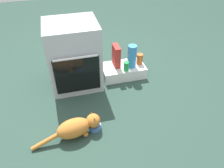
{
  "coord_description": "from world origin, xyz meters",
  "views": [
    {
      "loc": [
        -0.21,
        -1.79,
        1.71
      ],
      "look_at": [
        0.25,
        -0.03,
        0.25
      ],
      "focal_mm": 34.49,
      "sensor_mm": 36.0,
      "label": 1
    }
  ],
  "objects_px": {
    "cereal_box": "(116,56)",
    "sauce_jar": "(140,59)",
    "cat": "(77,127)",
    "food_bowl": "(95,126)",
    "soda_can": "(126,66)",
    "pantry_cabinet": "(123,71)",
    "water_bottle": "(132,56)",
    "oven": "(74,56)"
  },
  "relations": [
    {
      "from": "oven",
      "to": "sauce_jar",
      "type": "xyz_separation_m",
      "value": [
        0.84,
        0.01,
        -0.18
      ]
    },
    {
      "from": "cereal_box",
      "to": "food_bowl",
      "type": "bearing_deg",
      "value": -118.47
    },
    {
      "from": "oven",
      "to": "pantry_cabinet",
      "type": "distance_m",
      "value": 0.7
    },
    {
      "from": "oven",
      "to": "sauce_jar",
      "type": "relative_size",
      "value": 5.71
    },
    {
      "from": "food_bowl",
      "to": "soda_can",
      "type": "relative_size",
      "value": 1.08
    },
    {
      "from": "food_bowl",
      "to": "sauce_jar",
      "type": "relative_size",
      "value": 0.92
    },
    {
      "from": "food_bowl",
      "to": "soda_can",
      "type": "bearing_deg",
      "value": 51.87
    },
    {
      "from": "food_bowl",
      "to": "water_bottle",
      "type": "relative_size",
      "value": 0.43
    },
    {
      "from": "oven",
      "to": "sauce_jar",
      "type": "height_order",
      "value": "oven"
    },
    {
      "from": "food_bowl",
      "to": "cereal_box",
      "type": "distance_m",
      "value": 0.99
    },
    {
      "from": "pantry_cabinet",
      "to": "water_bottle",
      "type": "height_order",
      "value": "water_bottle"
    },
    {
      "from": "oven",
      "to": "water_bottle",
      "type": "distance_m",
      "value": 0.72
    },
    {
      "from": "pantry_cabinet",
      "to": "soda_can",
      "type": "xyz_separation_m",
      "value": [
        0.0,
        -0.11,
        0.13
      ]
    },
    {
      "from": "pantry_cabinet",
      "to": "food_bowl",
      "type": "distance_m",
      "value": 0.97
    },
    {
      "from": "cereal_box",
      "to": "soda_can",
      "type": "relative_size",
      "value": 2.33
    },
    {
      "from": "pantry_cabinet",
      "to": "sauce_jar",
      "type": "relative_size",
      "value": 3.95
    },
    {
      "from": "cat",
      "to": "water_bottle",
      "type": "relative_size",
      "value": 2.24
    },
    {
      "from": "sauce_jar",
      "to": "soda_can",
      "type": "distance_m",
      "value": 0.24
    },
    {
      "from": "cat",
      "to": "cereal_box",
      "type": "relative_size",
      "value": 2.4
    },
    {
      "from": "cat",
      "to": "sauce_jar",
      "type": "height_order",
      "value": "sauce_jar"
    },
    {
      "from": "pantry_cabinet",
      "to": "cereal_box",
      "type": "xyz_separation_m",
      "value": [
        -0.09,
        0.04,
        0.21
      ]
    },
    {
      "from": "food_bowl",
      "to": "water_bottle",
      "type": "height_order",
      "value": "water_bottle"
    },
    {
      "from": "pantry_cabinet",
      "to": "soda_can",
      "type": "distance_m",
      "value": 0.17
    },
    {
      "from": "food_bowl",
      "to": "sauce_jar",
      "type": "distance_m",
      "value": 1.12
    },
    {
      "from": "pantry_cabinet",
      "to": "water_bottle",
      "type": "relative_size",
      "value": 1.85
    },
    {
      "from": "cat",
      "to": "soda_can",
      "type": "bearing_deg",
      "value": 35.16
    },
    {
      "from": "oven",
      "to": "food_bowl",
      "type": "relative_size",
      "value": 6.18
    },
    {
      "from": "oven",
      "to": "food_bowl",
      "type": "distance_m",
      "value": 0.88
    },
    {
      "from": "cat",
      "to": "cereal_box",
      "type": "height_order",
      "value": "cereal_box"
    },
    {
      "from": "cereal_box",
      "to": "sauce_jar",
      "type": "height_order",
      "value": "cereal_box"
    },
    {
      "from": "food_bowl",
      "to": "cereal_box",
      "type": "xyz_separation_m",
      "value": [
        0.46,
        0.84,
        0.25
      ]
    },
    {
      "from": "cat",
      "to": "water_bottle",
      "type": "height_order",
      "value": "water_bottle"
    },
    {
      "from": "oven",
      "to": "soda_can",
      "type": "bearing_deg",
      "value": -9.0
    },
    {
      "from": "pantry_cabinet",
      "to": "cereal_box",
      "type": "relative_size",
      "value": 1.98
    },
    {
      "from": "oven",
      "to": "soda_can",
      "type": "distance_m",
      "value": 0.66
    },
    {
      "from": "soda_can",
      "to": "cereal_box",
      "type": "bearing_deg",
      "value": 121.73
    },
    {
      "from": "pantry_cabinet",
      "to": "food_bowl",
      "type": "xyz_separation_m",
      "value": [
        -0.54,
        -0.8,
        -0.04
      ]
    },
    {
      "from": "oven",
      "to": "cereal_box",
      "type": "height_order",
      "value": "oven"
    },
    {
      "from": "oven",
      "to": "soda_can",
      "type": "xyz_separation_m",
      "value": [
        0.62,
        -0.1,
        -0.19
      ]
    },
    {
      "from": "oven",
      "to": "sauce_jar",
      "type": "distance_m",
      "value": 0.85
    },
    {
      "from": "oven",
      "to": "water_bottle",
      "type": "xyz_separation_m",
      "value": [
        0.71,
        -0.03,
        -0.1
      ]
    },
    {
      "from": "cat",
      "to": "water_bottle",
      "type": "distance_m",
      "value": 1.15
    }
  ]
}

